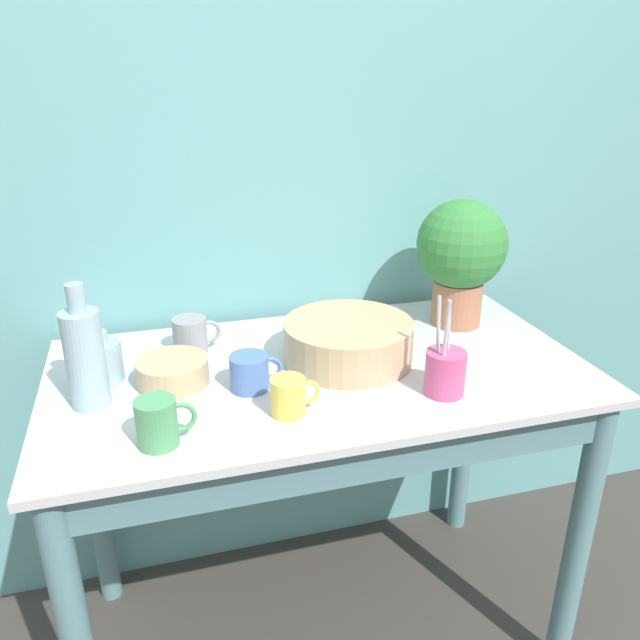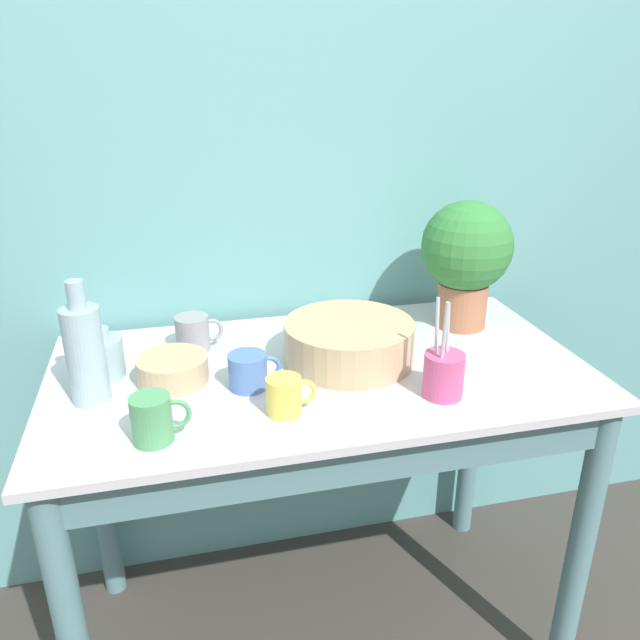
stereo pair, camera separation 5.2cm
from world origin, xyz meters
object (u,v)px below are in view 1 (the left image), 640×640
at_px(mug_blue, 250,372).
at_px(utensil_cup, 445,371).
at_px(mug_yellow, 289,396).
at_px(potted_plant, 461,253).
at_px(bottle_tall, 85,357).
at_px(mug_green, 158,422).
at_px(bottle_short, 101,360).
at_px(bowl_small_tan, 173,372).
at_px(bowl_wash_large, 348,341).
at_px(mug_grey, 191,335).

bearing_deg(mug_blue, utensil_cup, -18.62).
bearing_deg(mug_yellow, potted_plant, 31.89).
bearing_deg(mug_blue, bottle_tall, 176.27).
distance_m(mug_yellow, mug_blue, 0.14).
height_order(mug_yellow, mug_green, mug_green).
relative_size(bottle_short, mug_yellow, 1.13).
bearing_deg(bowl_small_tan, mug_green, -99.51).
relative_size(mug_yellow, mug_blue, 0.89).
bearing_deg(bowl_small_tan, bowl_wash_large, 1.21).
bearing_deg(bottle_short, bowl_small_tan, -22.08).
bearing_deg(bowl_wash_large, potted_plant, 21.14).
bearing_deg(utensil_cup, bowl_wash_large, 125.04).
bearing_deg(bowl_wash_large, mug_grey, 156.99).
xyz_separation_m(bottle_short, mug_grey, (0.21, 0.10, -0.01)).
height_order(bowl_wash_large, bowl_small_tan, bowl_wash_large).
xyz_separation_m(bottle_short, bowl_small_tan, (0.15, -0.06, -0.02)).
bearing_deg(mug_grey, bowl_small_tan, -109.10).
distance_m(mug_yellow, bowl_small_tan, 0.29).
distance_m(potted_plant, utensil_cup, 0.43).
bearing_deg(bottle_short, utensil_cup, -20.38).
bearing_deg(bottle_short, mug_grey, 25.47).
height_order(bowl_wash_large, utensil_cup, utensil_cup).
relative_size(mug_grey, utensil_cup, 0.53).
bearing_deg(bowl_small_tan, utensil_cup, -19.91).
relative_size(bottle_short, mug_blue, 1.01).
distance_m(bottle_short, mug_blue, 0.34).
height_order(bottle_tall, mug_yellow, bottle_tall).
distance_m(bottle_short, mug_green, 0.32).
bearing_deg(bowl_wash_large, bottle_tall, -174.52).
relative_size(potted_plant, bowl_small_tan, 2.15).
bearing_deg(bottle_short, bowl_wash_large, -5.35).
bearing_deg(utensil_cup, bowl_small_tan, 160.09).
xyz_separation_m(bowl_wash_large, mug_green, (-0.45, -0.24, -0.00)).
relative_size(bottle_tall, bottle_short, 2.26).
xyz_separation_m(bottle_tall, mug_green, (0.13, -0.19, -0.06)).
distance_m(mug_blue, mug_green, 0.26).
bearing_deg(potted_plant, bottle_tall, -168.35).
height_order(potted_plant, bowl_small_tan, potted_plant).
bearing_deg(mug_green, mug_grey, 76.51).
height_order(mug_grey, utensil_cup, utensil_cup).
bearing_deg(bottle_tall, mug_yellow, -20.77).
bearing_deg(mug_green, mug_blue, 39.63).
distance_m(bowl_wash_large, bottle_tall, 0.59).
height_order(potted_plant, bowl_wash_large, potted_plant).
bearing_deg(mug_yellow, bowl_wash_large, 46.58).
height_order(bowl_small_tan, utensil_cup, utensil_cup).
relative_size(bowl_wash_large, bottle_tall, 1.16).
relative_size(mug_blue, bowl_small_tan, 0.74).
distance_m(bottle_short, mug_yellow, 0.45).
distance_m(potted_plant, bowl_wash_large, 0.41).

